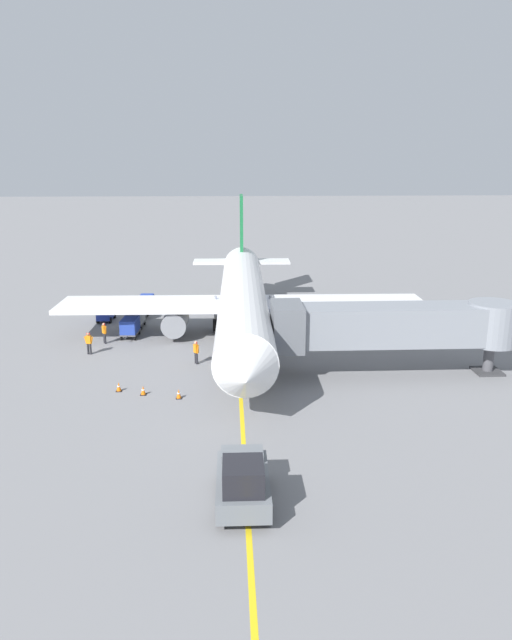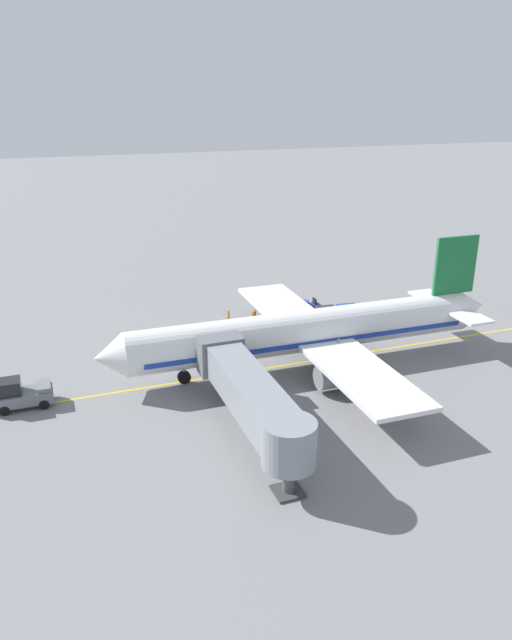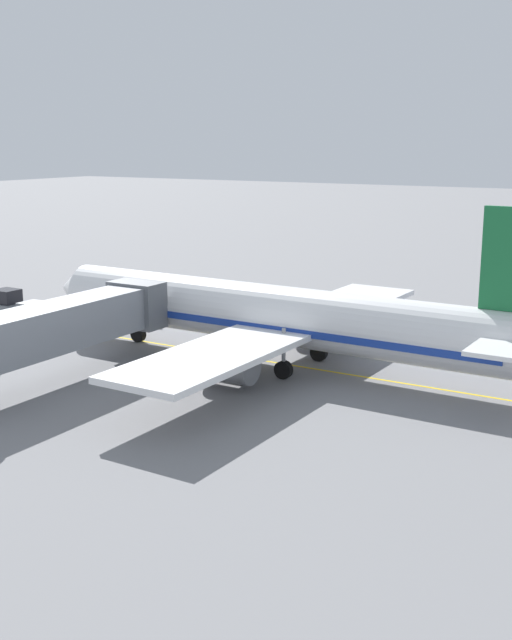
% 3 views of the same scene
% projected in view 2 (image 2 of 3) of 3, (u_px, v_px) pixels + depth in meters
% --- Properties ---
extents(ground_plane, '(400.00, 400.00, 0.00)m').
position_uv_depth(ground_plane, '(307.00, 362.00, 54.74)').
color(ground_plane, slate).
extents(gate_lead_in_line, '(0.24, 80.00, 0.01)m').
position_uv_depth(gate_lead_in_line, '(307.00, 362.00, 54.74)').
color(gate_lead_in_line, gold).
rests_on(gate_lead_in_line, ground).
extents(parked_airliner, '(30.09, 37.25, 10.63)m').
position_uv_depth(parked_airliner, '(310.00, 331.00, 53.18)').
color(parked_airliner, white).
rests_on(parked_airliner, ground).
extents(jet_bridge, '(16.49, 3.50, 4.98)m').
position_uv_depth(jet_bridge, '(251.00, 395.00, 41.47)').
color(jet_bridge, gray).
rests_on(jet_bridge, ground).
extents(pushback_tractor, '(2.24, 4.41, 2.40)m').
position_uv_depth(pushback_tractor, '(21.00, 394.00, 46.58)').
color(pushback_tractor, slate).
rests_on(pushback_tractor, ground).
extents(baggage_tug_lead, '(1.38, 2.55, 1.62)m').
position_uv_depth(baggage_tug_lead, '(308.00, 307.00, 66.63)').
color(baggage_tug_lead, '#1E339E').
rests_on(baggage_tug_lead, ground).
extents(baggage_cart_front, '(1.44, 2.94, 1.58)m').
position_uv_depth(baggage_cart_front, '(274.00, 320.00, 62.21)').
color(baggage_cart_front, '#4C4C51').
rests_on(baggage_cart_front, ground).
extents(baggage_cart_second_in_train, '(1.44, 2.94, 1.58)m').
position_uv_depth(baggage_cart_second_in_train, '(300.00, 316.00, 63.12)').
color(baggage_cart_second_in_train, '#4C4C51').
rests_on(baggage_cart_second_in_train, ground).
extents(baggage_cart_third_in_train, '(1.44, 2.94, 1.58)m').
position_uv_depth(baggage_cart_third_in_train, '(326.00, 312.00, 64.20)').
color(baggage_cart_third_in_train, '#4C4C51').
rests_on(baggage_cart_third_in_train, ground).
extents(baggage_cart_tail_end, '(1.44, 2.94, 1.58)m').
position_uv_depth(baggage_cart_tail_end, '(347.00, 311.00, 64.78)').
color(baggage_cart_tail_end, '#4C4C51').
rests_on(baggage_cart_tail_end, ground).
extents(ground_crew_wing_walker, '(0.46, 0.66, 1.69)m').
position_uv_depth(ground_crew_wing_walker, '(229.00, 350.00, 54.97)').
color(ground_crew_wing_walker, '#232328').
rests_on(ground_crew_wing_walker, ground).
extents(ground_crew_loader, '(0.46, 0.66, 1.69)m').
position_uv_depth(ground_crew_loader, '(254.00, 316.00, 63.23)').
color(ground_crew_loader, '#232328').
rests_on(ground_crew_loader, ground).
extents(ground_crew_marshaller, '(0.73, 0.31, 1.69)m').
position_uv_depth(ground_crew_marshaller, '(228.00, 317.00, 62.89)').
color(ground_crew_marshaller, '#232328').
rests_on(ground_crew_marshaller, ground).
extents(safety_cone_nose_left, '(0.36, 0.36, 0.59)m').
position_uv_depth(safety_cone_nose_left, '(166.00, 345.00, 57.64)').
color(safety_cone_nose_left, black).
rests_on(safety_cone_nose_left, ground).
extents(safety_cone_nose_right, '(0.36, 0.36, 0.59)m').
position_uv_depth(safety_cone_nose_right, '(160.00, 363.00, 53.82)').
color(safety_cone_nose_right, black).
rests_on(safety_cone_nose_right, ground).
extents(safety_cone_wing_tip, '(0.36, 0.36, 0.59)m').
position_uv_depth(safety_cone_wing_tip, '(162.00, 352.00, 56.00)').
color(safety_cone_wing_tip, black).
rests_on(safety_cone_wing_tip, ground).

